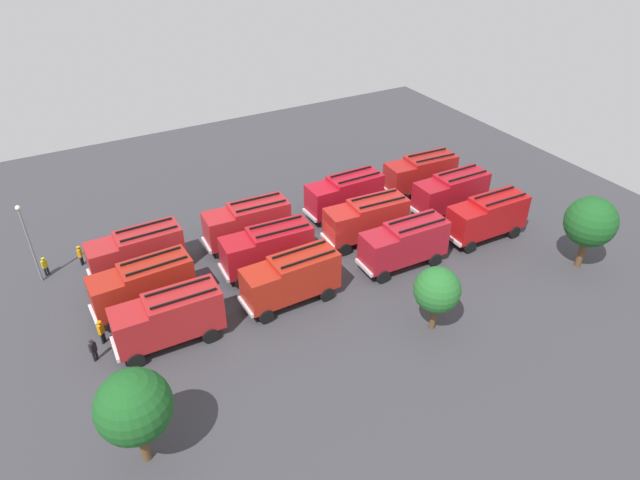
{
  "coord_description": "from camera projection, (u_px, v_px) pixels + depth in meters",
  "views": [
    {
      "loc": [
        18.35,
        33.23,
        26.2
      ],
      "look_at": [
        0.0,
        0.0,
        1.4
      ],
      "focal_mm": 31.26,
      "sensor_mm": 36.0,
      "label": 1
    }
  ],
  "objects": [
    {
      "name": "fire_truck_5",
      "position": [
        366.0,
        219.0,
        46.71
      ],
      "size": [
        7.33,
        3.1,
        3.88
      ],
      "rotation": [
        0.0,
        0.0,
        -0.06
      ],
      "color": "#AE1F1B",
      "rests_on": "ground"
    },
    {
      "name": "fire_truck_1",
      "position": [
        345.0,
        194.0,
        50.39
      ],
      "size": [
        7.23,
        2.83,
        3.88
      ],
      "rotation": [
        0.0,
        0.0,
        0.01
      ],
      "color": "#AE101F",
      "rests_on": "ground"
    },
    {
      "name": "tree_2",
      "position": [
        134.0,
        407.0,
        27.71
      ],
      "size": [
        3.91,
        3.91,
        6.06
      ],
      "color": "brown",
      "rests_on": "ground"
    },
    {
      "name": "fire_truck_8",
      "position": [
        487.0,
        216.0,
        47.08
      ],
      "size": [
        7.24,
        2.85,
        3.88
      ],
      "rotation": [
        0.0,
        0.0,
        -0.02
      ],
      "color": "#AB1113",
      "rests_on": "ground"
    },
    {
      "name": "fire_truck_9",
      "position": [
        404.0,
        243.0,
        43.64
      ],
      "size": [
        7.26,
        2.89,
        3.88
      ],
      "rotation": [
        0.0,
        0.0,
        -0.02
      ],
      "color": "#A41723",
      "rests_on": "ground"
    },
    {
      "name": "tree_0",
      "position": [
        591.0,
        222.0,
        42.49
      ],
      "size": [
        3.94,
        3.94,
        6.1
      ],
      "color": "brown",
      "rests_on": "ground"
    },
    {
      "name": "fire_truck_10",
      "position": [
        291.0,
        277.0,
        39.86
      ],
      "size": [
        7.25,
        2.87,
        3.88
      ],
      "rotation": [
        0.0,
        0.0,
        0.02
      ],
      "color": "#A72113",
      "rests_on": "ground"
    },
    {
      "name": "traffic_cone_1",
      "position": [
        415.0,
        203.0,
        52.66
      ],
      "size": [
        0.49,
        0.49,
        0.7
      ],
      "primitive_type": "cone",
      "color": "#F2600C",
      "rests_on": "ground"
    },
    {
      "name": "fire_truck_2",
      "position": [
        248.0,
        222.0,
        46.2
      ],
      "size": [
        7.3,
        3.01,
        3.88
      ],
      "rotation": [
        0.0,
        0.0,
        -0.04
      ],
      "color": "#AA1D21",
      "rests_on": "ground"
    },
    {
      "name": "fire_truck_0",
      "position": [
        421.0,
        173.0,
        53.95
      ],
      "size": [
        7.33,
        3.11,
        3.88
      ],
      "rotation": [
        0.0,
        0.0,
        -0.06
      ],
      "color": "maroon",
      "rests_on": "ground"
    },
    {
      "name": "traffic_cone_0",
      "position": [
        300.0,
        218.0,
        50.39
      ],
      "size": [
        0.44,
        0.44,
        0.63
      ],
      "primitive_type": "cone",
      "color": "#F2600C",
      "rests_on": "ground"
    },
    {
      "name": "firefighter_1",
      "position": [
        80.0,
        255.0,
        44.38
      ],
      "size": [
        0.4,
        0.48,
        1.71
      ],
      "rotation": [
        0.0,
        0.0,
        2.67
      ],
      "color": "black",
      "rests_on": "ground"
    },
    {
      "name": "firefighter_3",
      "position": [
        45.0,
        266.0,
        43.22
      ],
      "size": [
        0.48,
        0.37,
        1.6
      ],
      "rotation": [
        0.0,
        0.0,
        1.93
      ],
      "color": "black",
      "rests_on": "ground"
    },
    {
      "name": "fire_truck_4",
      "position": [
        451.0,
        192.0,
        50.7
      ],
      "size": [
        7.21,
        2.77,
        3.88
      ],
      "rotation": [
        0.0,
        0.0,
        -0.0
      ],
      "color": "#A2121D",
      "rests_on": "ground"
    },
    {
      "name": "firefighter_2",
      "position": [
        93.0,
        349.0,
        35.52
      ],
      "size": [
        0.48,
        0.43,
        1.66
      ],
      "rotation": [
        0.0,
        0.0,
        2.14
      ],
      "color": "black",
      "rests_on": "ground"
    },
    {
      "name": "firefighter_0",
      "position": [
        101.0,
        331.0,
        36.81
      ],
      "size": [
        0.47,
        0.46,
        1.82
      ],
      "rotation": [
        0.0,
        0.0,
        5.44
      ],
      "color": "black",
      "rests_on": "ground"
    },
    {
      "name": "fire_truck_11",
      "position": [
        169.0,
        317.0,
        36.26
      ],
      "size": [
        7.24,
        2.84,
        3.88
      ],
      "rotation": [
        0.0,
        0.0,
        -0.02
      ],
      "color": "#A51D20",
      "rests_on": "ground"
    },
    {
      "name": "fire_truck_3",
      "position": [
        137.0,
        251.0,
        42.63
      ],
      "size": [
        7.25,
        2.87,
        3.88
      ],
      "rotation": [
        0.0,
        0.0,
        0.02
      ],
      "color": "#A52023",
      "rests_on": "ground"
    },
    {
      "name": "fire_truck_7",
      "position": [
        143.0,
        285.0,
        39.16
      ],
      "size": [
        7.3,
        3.01,
        3.88
      ],
      "rotation": [
        0.0,
        0.0,
        0.04
      ],
      "color": "#A12014",
      "rests_on": "ground"
    },
    {
      "name": "lamppost",
      "position": [
        28.0,
        238.0,
        41.0
      ],
      "size": [
        0.36,
        0.36,
        6.65
      ],
      "color": "slate",
      "rests_on": "ground"
    },
    {
      "name": "ground_plane",
      "position": [
        320.0,
        254.0,
        46.11
      ],
      "size": [
        65.0,
        65.0,
        0.0
      ],
      "primitive_type": "plane",
      "color": "#38383D"
    },
    {
      "name": "tree_1",
      "position": [
        437.0,
        290.0,
        36.8
      ],
      "size": [
        3.16,
        3.16,
        4.9
      ],
      "color": "brown",
      "rests_on": "ground"
    },
    {
      "name": "fire_truck_6",
      "position": [
        268.0,
        248.0,
        43.04
      ],
      "size": [
        7.32,
        3.06,
        3.88
      ],
      "rotation": [
        0.0,
        0.0,
        -0.05
      ],
      "color": "#A8131D",
      "rests_on": "ground"
    }
  ]
}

